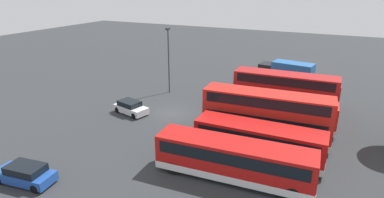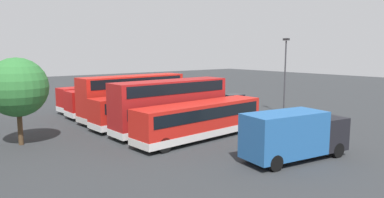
# 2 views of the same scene
# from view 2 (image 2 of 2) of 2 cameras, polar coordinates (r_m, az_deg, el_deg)

# --- Properties ---
(ground_plane) EXTENTS (140.00, 140.00, 0.00)m
(ground_plane) POSITION_cam_2_polar(r_m,az_deg,el_deg) (41.86, 4.76, -1.90)
(ground_plane) COLOR #2D3033
(bus_single_deck_near_end) EXTENTS (3.42, 12.14, 2.95)m
(bus_single_deck_near_end) POSITION_cam_2_polar(r_m,az_deg,el_deg) (28.17, 1.40, -3.30)
(bus_single_deck_near_end) COLOR red
(bus_single_deck_near_end) RESTS_ON ground
(bus_double_decker_second) EXTENTS (2.93, 11.01, 4.55)m
(bus_double_decker_second) POSITION_cam_2_polar(r_m,az_deg,el_deg) (30.47, -3.49, -0.89)
(bus_double_decker_second) COLOR #A51919
(bus_double_decker_second) RESTS_ON ground
(bus_single_deck_third) EXTENTS (3.20, 11.01, 2.95)m
(bus_single_deck_third) POSITION_cam_2_polar(r_m,az_deg,el_deg) (33.56, -7.39, -1.56)
(bus_single_deck_third) COLOR red
(bus_single_deck_third) RESTS_ON ground
(bus_double_decker_fourth) EXTENTS (3.35, 11.56, 4.55)m
(bus_double_decker_fourth) POSITION_cam_2_polar(r_m,az_deg,el_deg) (36.64, -9.55, 0.50)
(bus_double_decker_fourth) COLOR red
(bus_double_decker_fourth) RESTS_ON ground
(bus_single_deck_fifth) EXTENTS (2.80, 10.50, 2.95)m
(bus_single_deck_fifth) POSITION_cam_2_polar(r_m,az_deg,el_deg) (39.84, -12.52, -0.20)
(bus_single_deck_fifth) COLOR #B71411
(bus_single_deck_fifth) RESTS_ON ground
(bus_single_deck_sixth) EXTENTS (3.34, 11.72, 2.95)m
(bus_single_deck_sixth) POSITION_cam_2_polar(r_m,az_deg,el_deg) (43.48, -13.60, 0.44)
(bus_single_deck_sixth) COLOR #B71411
(bus_single_deck_sixth) RESTS_ON ground
(box_truck_blue) EXTENTS (3.62, 7.79, 3.20)m
(box_truck_blue) POSITION_cam_2_polar(r_m,az_deg,el_deg) (23.78, 16.27, -5.51)
(box_truck_blue) COLOR #235999
(box_truck_blue) RESTS_ON ground
(car_hatchback_silver) EXTENTS (2.35, 4.63, 1.43)m
(car_hatchback_silver) POSITION_cam_2_polar(r_m,az_deg,el_deg) (56.24, -4.23, 1.33)
(car_hatchback_silver) COLOR #1E479E
(car_hatchback_silver) RESTS_ON ground
(car_small_green) EXTENTS (2.66, 4.29, 1.43)m
(car_small_green) POSITION_cam_2_polar(r_m,az_deg,el_deg) (46.08, 6.70, -0.15)
(car_small_green) COLOR silver
(car_small_green) RESTS_ON ground
(lamp_post_tall) EXTENTS (0.70, 0.30, 8.43)m
(lamp_post_tall) POSITION_cam_2_polar(r_m,az_deg,el_deg) (40.15, 14.92, 4.49)
(lamp_post_tall) COLOR #38383D
(lamp_post_tall) RESTS_ON ground
(waste_bin_yellow) EXTENTS (0.60, 0.60, 0.95)m
(waste_bin_yellow) POSITION_cam_2_polar(r_m,az_deg,el_deg) (35.09, 10.80, -3.12)
(waste_bin_yellow) COLOR #333338
(waste_bin_yellow) RESTS_ON ground
(tree_midleft) EXTENTS (4.42, 4.42, 6.60)m
(tree_midleft) POSITION_cam_2_polar(r_m,az_deg,el_deg) (29.05, -26.54, 1.70)
(tree_midleft) COLOR #4C3823
(tree_midleft) RESTS_ON ground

